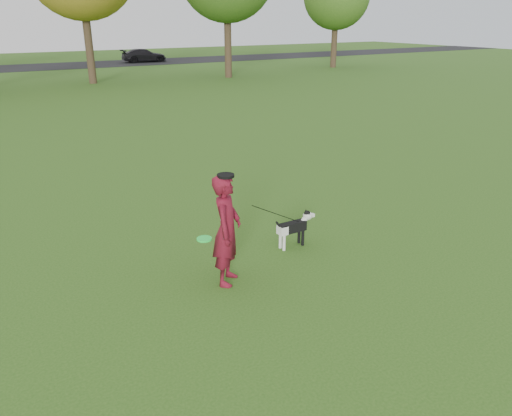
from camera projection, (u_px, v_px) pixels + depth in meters
ground at (247, 260)px, 8.74m from camera, size 120.00×120.00×0.00m
road at (2, 69)px, 40.71m from camera, size 120.00×7.00×0.02m
man at (227, 230)px, 7.72m from camera, size 0.75×0.78×1.79m
dog at (295, 226)px, 9.14m from camera, size 0.88×0.18×0.67m
car_right at (144, 55)px, 46.33m from camera, size 4.17×1.87×1.19m
man_held_items at (278, 215)px, 8.46m from camera, size 2.36×0.75×1.36m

